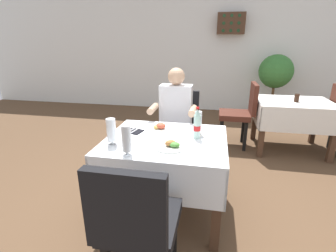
{
  "coord_description": "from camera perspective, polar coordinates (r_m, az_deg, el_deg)",
  "views": [
    {
      "loc": [
        0.32,
        -1.89,
        1.53
      ],
      "look_at": [
        -0.07,
        0.14,
        0.82
      ],
      "focal_mm": 26.25,
      "sensor_mm": 36.0,
      "label": 1
    }
  ],
  "objects": [
    {
      "name": "beer_glass_right",
      "position": [
        2.2,
        7.02,
        0.77
      ],
      "size": [
        0.07,
        0.07,
        0.21
      ],
      "color": "white",
      "rests_on": "main_dining_table"
    },
    {
      "name": "beer_glass_left",
      "position": [
        1.79,
        -9.6,
        -3.39
      ],
      "size": [
        0.07,
        0.07,
        0.23
      ],
      "color": "white",
      "rests_on": "main_dining_table"
    },
    {
      "name": "main_dining_table",
      "position": [
        2.19,
        -0.5,
        -7.13
      ],
      "size": [
        1.03,
        0.89,
        0.74
      ],
      "color": "white",
      "rests_on": "ground"
    },
    {
      "name": "wall_bottle_rack",
      "position": [
        5.62,
        14.43,
        22.07
      ],
      "size": [
        0.56,
        0.21,
        0.42
      ],
      "color": "#472D1E"
    },
    {
      "name": "back_wall",
      "position": [
        5.78,
        8.17,
        18.21
      ],
      "size": [
        11.0,
        0.12,
        2.93
      ],
      "primitive_type": "cube",
      "color": "white",
      "rests_on": "ground"
    },
    {
      "name": "chair_near_camera_side",
      "position": [
        1.51,
        -7.25,
        -21.33
      ],
      "size": [
        0.44,
        0.5,
        0.97
      ],
      "color": "black",
      "rests_on": "ground"
    },
    {
      "name": "seated_diner_far",
      "position": [
        2.81,
        1.66,
        2.1
      ],
      "size": [
        0.5,
        0.46,
        1.26
      ],
      "color": "#282D42",
      "rests_on": "ground"
    },
    {
      "name": "beer_glass_middle",
      "position": [
        2.01,
        -13.0,
        -1.31
      ],
      "size": [
        0.07,
        0.07,
        0.22
      ],
      "color": "white",
      "rests_on": "main_dining_table"
    },
    {
      "name": "plate_near_camera",
      "position": [
        1.94,
        0.68,
        -4.57
      ],
      "size": [
        0.24,
        0.24,
        0.06
      ],
      "color": "white",
      "rests_on": "main_dining_table"
    },
    {
      "name": "potted_plant_corner",
      "position": [
        5.45,
        23.59,
        10.27
      ],
      "size": [
        0.66,
        0.66,
        1.3
      ],
      "color": "brown",
      "rests_on": "ground"
    },
    {
      "name": "cola_bottle_primary",
      "position": [
        2.1,
        6.77,
        0.31
      ],
      "size": [
        0.06,
        0.06,
        0.28
      ],
      "color": "silver",
      "rests_on": "main_dining_table"
    },
    {
      "name": "plate_far_diner",
      "position": [
        2.31,
        -1.7,
        -0.49
      ],
      "size": [
        0.22,
        0.22,
        0.07
      ],
      "color": "white",
      "rests_on": "main_dining_table"
    },
    {
      "name": "background_dining_table",
      "position": [
        3.93,
        26.93,
        2.62
      ],
      "size": [
        1.01,
        0.8,
        0.74
      ],
      "color": "white",
      "rests_on": "ground"
    },
    {
      "name": "napkin_cutlery_set",
      "position": [
        2.3,
        -8.15,
        -1.18
      ],
      "size": [
        0.2,
        0.2,
        0.01
      ],
      "color": "black",
      "rests_on": "main_dining_table"
    },
    {
      "name": "chair_far_diner_seat",
      "position": [
        2.96,
        2.71,
        -0.25
      ],
      "size": [
        0.44,
        0.5,
        0.97
      ],
      "color": "black",
      "rests_on": "ground"
    },
    {
      "name": "background_chair_left",
      "position": [
        3.79,
        16.55,
        3.34
      ],
      "size": [
        0.5,
        0.44,
        0.97
      ],
      "color": "#4C2319",
      "rests_on": "ground"
    },
    {
      "name": "ground_plane",
      "position": [
        2.45,
        1.11,
        -19.57
      ],
      "size": [
        11.0,
        11.0,
        0.0
      ],
      "primitive_type": "plane",
      "color": "brown"
    },
    {
      "name": "background_table_tumbler",
      "position": [
        3.84,
        27.72,
        5.79
      ],
      "size": [
        0.06,
        0.06,
        0.11
      ],
      "primitive_type": "cylinder",
      "color": "black",
      "rests_on": "background_dining_table"
    }
  ]
}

